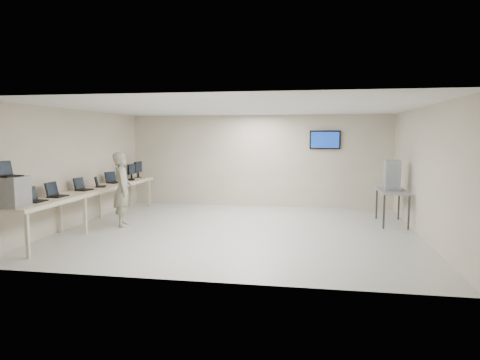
% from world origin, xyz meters
% --- Properties ---
extents(room, '(8.01, 7.01, 2.81)m').
position_xyz_m(room, '(0.03, 0.06, 1.41)').
color(room, '#B4B4AC').
rests_on(room, ground).
extents(workbench, '(0.76, 6.00, 0.90)m').
position_xyz_m(workbench, '(-3.59, 0.00, 0.83)').
color(workbench, '#CCB48F').
rests_on(workbench, ground).
extents(equipment_box, '(0.50, 0.56, 0.55)m').
position_xyz_m(equipment_box, '(-3.65, -2.75, 1.17)').
color(equipment_box, gray).
rests_on(equipment_box, workbench).
extents(laptop_on_box, '(0.36, 0.41, 0.28)m').
position_xyz_m(laptop_on_box, '(-3.71, -2.75, 1.52)').
color(laptop_on_box, black).
rests_on(laptop_on_box, equipment_box).
extents(laptop_0, '(0.30, 0.37, 0.29)m').
position_xyz_m(laptop_0, '(-3.66, -2.12, 0.97)').
color(laptop_0, black).
rests_on(laptop_0, workbench).
extents(laptop_1, '(0.34, 0.41, 0.31)m').
position_xyz_m(laptop_1, '(-3.65, -1.43, 0.98)').
color(laptop_1, black).
rests_on(laptop_1, workbench).
extents(laptop_2, '(0.34, 0.40, 0.30)m').
position_xyz_m(laptop_2, '(-3.67, -0.35, 0.98)').
color(laptop_2, black).
rests_on(laptop_2, workbench).
extents(laptop_3, '(0.36, 0.38, 0.25)m').
position_xyz_m(laptop_3, '(-3.62, 0.35, 0.97)').
color(laptop_3, black).
rests_on(laptop_3, workbench).
extents(laptop_4, '(0.43, 0.46, 0.30)m').
position_xyz_m(laptop_4, '(-3.67, 1.23, 0.98)').
color(laptop_4, black).
rests_on(laptop_4, workbench).
extents(laptop_5, '(0.43, 0.46, 0.30)m').
position_xyz_m(laptop_5, '(-3.61, 2.00, 0.98)').
color(laptop_5, black).
rests_on(laptop_5, workbench).
extents(monitor_near, '(0.20, 0.45, 0.45)m').
position_xyz_m(monitor_near, '(-3.60, 2.27, 1.17)').
color(monitor_near, black).
rests_on(monitor_near, workbench).
extents(monitor_far, '(0.22, 0.49, 0.48)m').
position_xyz_m(monitor_far, '(-3.60, 2.75, 1.19)').
color(monitor_far, black).
rests_on(monitor_far, workbench).
extents(soldier, '(0.63, 0.76, 1.79)m').
position_xyz_m(soldier, '(-2.83, 0.02, 0.89)').
color(soldier, '#717555').
rests_on(soldier, ground).
extents(side_table, '(0.65, 1.40, 0.84)m').
position_xyz_m(side_table, '(3.60, 1.37, 0.77)').
color(side_table, gray).
rests_on(side_table, ground).
extents(storage_bins, '(0.35, 0.39, 0.74)m').
position_xyz_m(storage_bins, '(3.58, 1.37, 1.21)').
color(storage_bins, '#8D99A3').
rests_on(storage_bins, side_table).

